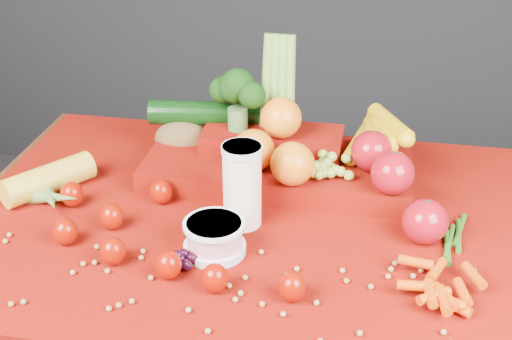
% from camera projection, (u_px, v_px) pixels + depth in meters
% --- Properties ---
extents(table, '(1.10, 0.80, 0.75)m').
position_uv_depth(table, '(254.00, 266.00, 1.34)').
color(table, '#341A0B').
rests_on(table, ground).
extents(red_cloth, '(1.05, 0.75, 0.01)m').
position_uv_depth(red_cloth, '(254.00, 221.00, 1.30)').
color(red_cloth, '#6F0903').
rests_on(red_cloth, table).
extents(milk_glass, '(0.07, 0.07, 0.15)m').
position_uv_depth(milk_glass, '(242.00, 183.00, 1.24)').
color(milk_glass, silver).
rests_on(milk_glass, red_cloth).
extents(yogurt_bowl, '(0.11, 0.11, 0.06)m').
position_uv_depth(yogurt_bowl, '(214.00, 236.00, 1.18)').
color(yogurt_bowl, silver).
rests_on(yogurt_bowl, red_cloth).
extents(strawberry_scatter, '(0.48, 0.28, 0.05)m').
position_uv_depth(strawberry_scatter, '(146.00, 236.00, 1.19)').
color(strawberry_scatter, '#9B1500').
rests_on(strawberry_scatter, red_cloth).
extents(dark_grape_cluster, '(0.06, 0.05, 0.03)m').
position_uv_depth(dark_grape_cluster, '(188.00, 260.00, 1.16)').
color(dark_grape_cluster, black).
rests_on(dark_grape_cluster, red_cloth).
extents(soybean_scatter, '(0.84, 0.24, 0.01)m').
position_uv_depth(soybean_scatter, '(230.00, 282.00, 1.12)').
color(soybean_scatter, olive).
rests_on(soybean_scatter, red_cloth).
extents(corn_ear, '(0.25, 0.26, 0.06)m').
position_uv_depth(corn_ear, '(49.00, 192.00, 1.33)').
color(corn_ear, gold).
rests_on(corn_ear, red_cloth).
extents(potato, '(0.12, 0.09, 0.08)m').
position_uv_depth(potato, '(182.00, 140.00, 1.49)').
color(potato, '#4F3B1E').
rests_on(potato, red_cloth).
extents(baby_carrot_pile, '(0.18, 0.17, 0.03)m').
position_uv_depth(baby_carrot_pile, '(447.00, 287.00, 1.09)').
color(baby_carrot_pile, '#C23D06').
rests_on(baby_carrot_pile, red_cloth).
extents(green_bean_pile, '(0.14, 0.12, 0.01)m').
position_uv_depth(green_bean_pile, '(449.00, 238.00, 1.23)').
color(green_bean_pile, '#295C15').
rests_on(green_bean_pile, red_cloth).
extents(produce_mound, '(0.61, 0.35, 0.27)m').
position_uv_depth(produce_mound, '(291.00, 152.00, 1.39)').
color(produce_mound, '#6F0903').
rests_on(produce_mound, red_cloth).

